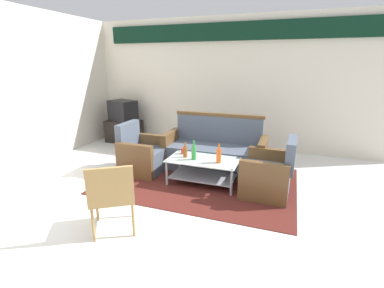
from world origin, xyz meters
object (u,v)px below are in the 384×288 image
Objects in this scene: couch at (215,152)px; bottle_brown at (185,152)px; tv_stand at (124,131)px; wicker_chair at (112,193)px; armchair_right at (269,175)px; coffee_table at (203,168)px; armchair_left at (143,155)px; cup at (184,151)px; bottle_green at (194,152)px; bottle_orange at (219,155)px; television at (123,111)px.

bottle_brown is at bearing 67.12° from couch.
tv_stand is 3.85m from wicker_chair.
armchair_right is 0.77× the size of coffee_table.
armchair_left reaches higher than cup.
armchair_right is at bearing 12.74° from wicker_chair.
coffee_table is at bearing 92.33° from armchair_right.
tv_stand reaches higher than coffee_table.
couch reaches higher than coffee_table.
bottle_brown is 0.31× the size of tv_stand.
coffee_table is at bearing 21.80° from bottle_green.
coffee_table is 0.30m from bottle_green.
bottle_brown is 0.81× the size of bottle_orange.
wicker_chair is at bearing 138.40° from television.
armchair_right is 1.32m from bottle_brown.
armchair_left is at bearing 179.61° from cup.
armchair_left is 2.80× the size of bottle_orange.
bottle_green is (-0.13, -0.77, 0.21)m from couch.
armchair_right is at bearing -0.30° from bottle_brown.
bottle_green is 0.33m from cup.
television is (-2.54, 1.69, 0.49)m from coffee_table.
bottle_green is at bearing 78.66° from armchair_left.
wicker_chair is at bearing -94.95° from cup.
tv_stand is (-3.55, 1.69, -0.03)m from armchair_right.
coffee_table is at bearing 166.48° from bottle_orange.
television is 0.84× the size of wicker_chair.
armchair_left is 1.18m from coffee_table.
armchair_left is at bearing 88.20° from armchair_right.
cup is (-0.38, -0.57, 0.14)m from couch.
armchair_right is at bearing 171.58° from television.
television is (-2.15, 1.54, 0.30)m from cup.
couch is 18.06× the size of cup.
bottle_brown is at bearing 160.16° from television.
armchair_right is at bearing 86.09° from armchair_left.
television is at bearing 143.10° from bottle_brown.
cup is 0.14× the size of television.
bottle_green is (-0.14, -0.05, 0.26)m from coffee_table.
coffee_table is (1.17, -0.16, -0.02)m from armchair_left.
bottle_brown is 2.81m from television.
cup is at bearing 55.64° from couch.
couch is 1.64× the size of coffee_table.
armchair_left is 1.47m from bottle_orange.
bottle_orange is at bearing -18.26° from cup.
armchair_right is at bearing 144.00° from couch.
cup is 2.66m from television.
couch reaches higher than bottle_orange.
coffee_table is 0.38m from bottle_brown.
television reaches higher than bottle_orange.
wicker_chair is (-0.54, -1.60, 0.22)m from coffee_table.
armchair_left reaches higher than wicker_chair.
wicker_chair is (-0.40, -1.54, -0.03)m from bottle_green.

